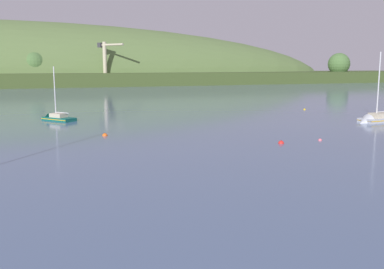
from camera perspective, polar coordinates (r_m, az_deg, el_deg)
dockside_crane at (r=201.46m, az=-11.38°, el=9.06°), size 10.74×11.68×19.75m
sailboat_midwater_white at (r=74.67m, az=-17.59°, el=1.93°), size 6.07×6.47×9.95m
sailboat_far_left at (r=74.74m, az=23.14°, el=1.65°), size 8.52×4.25×12.42m
mooring_buoy_foreground at (r=54.19m, az=16.59°, el=-0.75°), size 0.46×0.46×0.54m
mooring_buoy_midchannel at (r=91.88m, az=14.67°, el=3.20°), size 0.46×0.46×0.54m
mooring_buoy_off_fishing_boat at (r=50.98m, az=11.71°, el=-1.16°), size 0.69×0.69×0.77m
mooring_buoy_far_upstream at (r=56.49m, az=-11.45°, el=-0.17°), size 0.67×0.67×0.75m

